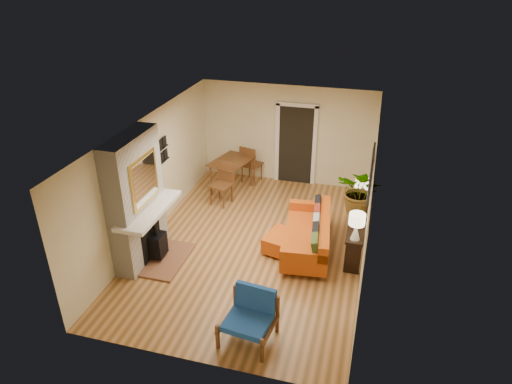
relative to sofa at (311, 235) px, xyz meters
The scene contains 10 objects.
room_shell 2.71m from the sofa, 102.93° to the left, with size 6.50×6.50×6.50m.
fireplace 3.49m from the sofa, 160.38° to the right, with size 1.09×1.68×2.60m.
sofa is the anchor object (origin of this frame).
ottoman 0.54m from the sofa, 156.19° to the right, with size 0.90×0.90×0.38m.
blue_chair 2.69m from the sofa, 101.33° to the right, with size 0.87×0.86×0.82m.
dining_table 3.15m from the sofa, 137.53° to the left, with size 1.16×1.98×1.04m.
console_table 0.96m from the sofa, 16.80° to the left, with size 0.34×1.85×0.72m.
lamp_near 1.24m from the sofa, 28.97° to the right, with size 0.30×0.30×0.54m.
lamp_far 1.52m from the sofa, 48.73° to the left, with size 0.30×0.30×0.54m.
houseplant 1.34m from the sofa, 31.37° to the left, with size 0.88×0.77×0.98m, color #1E5919.
Camera 1 is at (2.17, -7.75, 5.43)m, focal length 32.00 mm.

